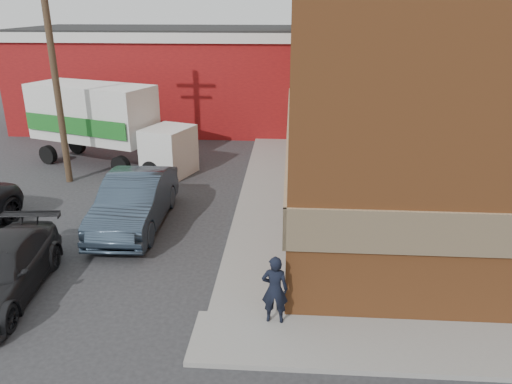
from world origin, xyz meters
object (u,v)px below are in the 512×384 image
(box_truck, at_px, (106,120))
(man, at_px, (275,289))
(warehouse, at_px, (165,76))
(brick_building, at_px, (486,69))
(sedan, at_px, (135,201))
(utility_pole, at_px, (53,63))

(box_truck, bearing_deg, man, -35.73)
(man, distance_m, box_truck, 13.97)
(warehouse, bearing_deg, box_truck, -93.67)
(brick_building, bearing_deg, warehouse, 142.80)
(warehouse, distance_m, box_truck, 8.79)
(sedan, bearing_deg, warehouse, 98.34)
(man, bearing_deg, utility_pole, -44.08)
(sedan, bearing_deg, box_truck, 114.81)
(brick_building, height_order, man, brick_building)
(brick_building, relative_size, warehouse, 1.12)
(brick_building, height_order, sedan, brick_building)
(warehouse, xyz_separation_m, utility_pole, (-1.50, -11.00, 1.93))
(brick_building, bearing_deg, utility_pole, 179.98)
(brick_building, height_order, warehouse, brick_building)
(brick_building, bearing_deg, man, -127.99)
(utility_pole, xyz_separation_m, sedan, (4.05, -4.11, -3.88))
(utility_pole, bearing_deg, warehouse, 82.23)
(utility_pole, xyz_separation_m, box_truck, (0.94, 2.26, -2.68))
(utility_pole, relative_size, sedan, 1.72)
(brick_building, relative_size, box_truck, 2.42)
(warehouse, height_order, sedan, warehouse)
(sedan, relative_size, box_truck, 0.69)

